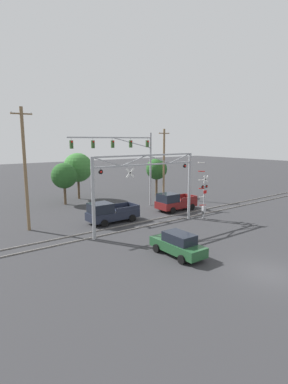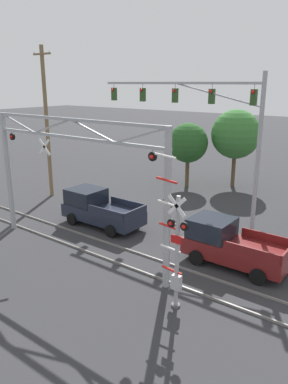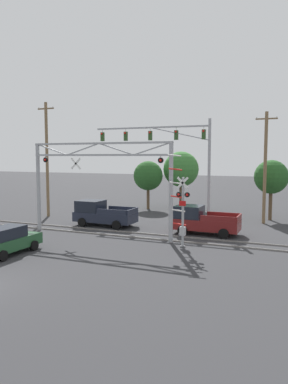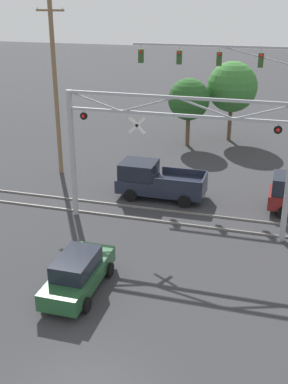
{
  "view_description": "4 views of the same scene",
  "coord_description": "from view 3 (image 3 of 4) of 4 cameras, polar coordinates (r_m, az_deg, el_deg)",
  "views": [
    {
      "loc": [
        -16.46,
        -9.25,
        8.1
      ],
      "look_at": [
        -0.5,
        12.03,
        3.47
      ],
      "focal_mm": 28.0,
      "sensor_mm": 36.0,
      "label": 1
    },
    {
      "loc": [
        13.39,
        0.32,
        8.38
      ],
      "look_at": [
        1.82,
        15.51,
        2.79
      ],
      "focal_mm": 35.0,
      "sensor_mm": 36.0,
      "label": 2
    },
    {
      "loc": [
        13.6,
        -11.4,
        5.82
      ],
      "look_at": [
        2.21,
        15.33,
        3.04
      ],
      "focal_mm": 35.0,
      "sensor_mm": 36.0,
      "label": 3
    },
    {
      "loc": [
        4.73,
        -9.81,
        11.32
      ],
      "look_at": [
        -1.4,
        11.58,
        2.04
      ],
      "focal_mm": 45.0,
      "sensor_mm": 36.0,
      "label": 4
    }
  ],
  "objects": [
    {
      "name": "rail_track_far",
      "position": [
        29.35,
        -5.04,
        -5.89
      ],
      "size": [
        80.0,
        0.08,
        0.1
      ],
      "primitive_type": "cube",
      "color": "gray",
      "rests_on": "ground_plane"
    },
    {
      "name": "traffic_signal_span",
      "position": [
        32.74,
        5.14,
        6.34
      ],
      "size": [
        10.84,
        0.39,
        8.96
      ],
      "color": "#9EA0A5",
      "rests_on": "ground_plane"
    },
    {
      "name": "crossing_gantry",
      "position": [
        27.32,
        -6.84,
        2.36
      ],
      "size": [
        11.26,
        0.3,
        6.81
      ],
      "color": "#9EA0A5",
      "rests_on": "ground_plane"
    },
    {
      "name": "crossing_signal_mast",
      "position": [
        23.94,
        5.78,
        -3.12
      ],
      "size": [
        1.49,
        0.35,
        5.96
      ],
      "color": "#9EA0A5",
      "rests_on": "ground_plane"
    },
    {
      "name": "background_tree_far_right_verge",
      "position": [
        35.79,
        18.82,
        2.15
      ],
      "size": [
        3.07,
        3.07,
        5.49
      ],
      "color": "brown",
      "rests_on": "ground_plane"
    },
    {
      "name": "background_tree_beyond_span",
      "position": [
        42.4,
        5.65,
        3.47
      ],
      "size": [
        3.98,
        3.98,
        6.36
      ],
      "color": "brown",
      "rests_on": "ground_plane"
    },
    {
      "name": "rail_track_near",
      "position": [
        28.12,
        -6.43,
        -6.41
      ],
      "size": [
        80.0,
        0.08,
        0.1
      ],
      "primitive_type": "cube",
      "color": "gray",
      "rests_on": "ground_plane"
    },
    {
      "name": "sedan_waiting",
      "position": [
        23.79,
        -20.1,
        -6.97
      ],
      "size": [
        1.89,
        4.37,
        1.67
      ],
      "color": "#23512D",
      "rests_on": "ground_plane"
    },
    {
      "name": "background_tree_far_left_verge",
      "position": [
        41.17,
        0.63,
        2.47
      ],
      "size": [
        3.23,
        3.23,
        5.3
      ],
      "color": "brown",
      "rests_on": "ground_plane"
    },
    {
      "name": "pickup_truck_following",
      "position": [
        28.48,
        8.79,
        -4.33
      ],
      "size": [
        4.88,
        2.36,
        2.09
      ],
      "color": "maroon",
      "rests_on": "ground_plane"
    },
    {
      "name": "pickup_truck_lead",
      "position": [
        31.67,
        -6.51,
        -3.31
      ],
      "size": [
        5.15,
        2.36,
        2.09
      ],
      "color": "#1E2333",
      "rests_on": "ground_plane"
    },
    {
      "name": "utility_pole_left",
      "position": [
        37.16,
        -14.56,
        4.97
      ],
      "size": [
        1.8,
        0.28,
        10.91
      ],
      "color": "brown",
      "rests_on": "ground_plane"
    },
    {
      "name": "utility_pole_right",
      "position": [
        33.76,
        17.97,
        3.71
      ],
      "size": [
        1.8,
        0.28,
        9.59
      ],
      "color": "brown",
      "rests_on": "ground_plane"
    }
  ]
}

